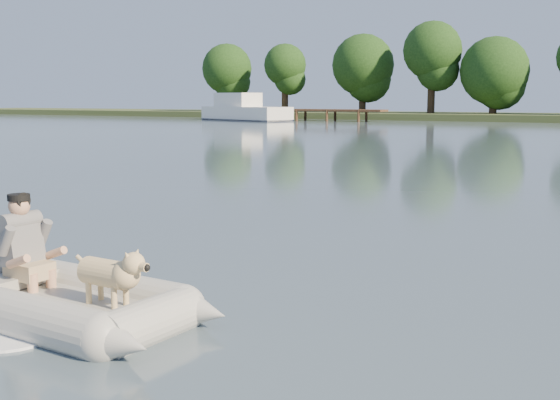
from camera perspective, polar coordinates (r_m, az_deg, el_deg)
The scene contains 6 objects.
water at distance 6.96m, azimuth -9.35°, elevation -8.79°, with size 160.00×160.00×0.00m, color slate.
dock at distance 64.69m, azimuth 0.92°, elevation 6.95°, with size 18.00×2.00×1.04m, color #4C331E, non-canonical shape.
dinghy at distance 6.83m, azimuth -17.41°, elevation -5.05°, with size 3.97×2.60×1.20m, color #A8A9A3, non-canonical shape.
man at distance 7.28m, azimuth -20.22°, elevation -3.02°, with size 0.62×0.53×0.93m, color slate, non-canonical shape.
dog at distance 6.46m, azimuth -13.91°, elevation -6.18°, with size 0.80×0.28×0.53m, color tan, non-canonical shape.
cabin_cruiser at distance 64.10m, azimuth -2.78°, elevation 7.58°, with size 9.54×3.41×2.95m, color white, non-canonical shape.
Camera 1 is at (4.13, -5.22, 2.03)m, focal length 45.00 mm.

